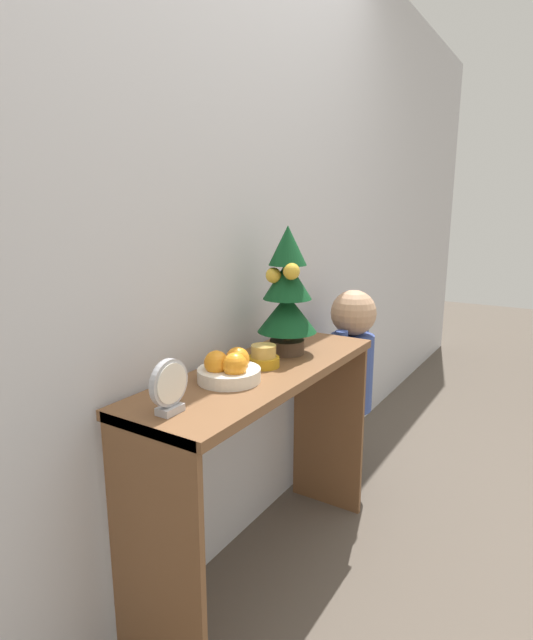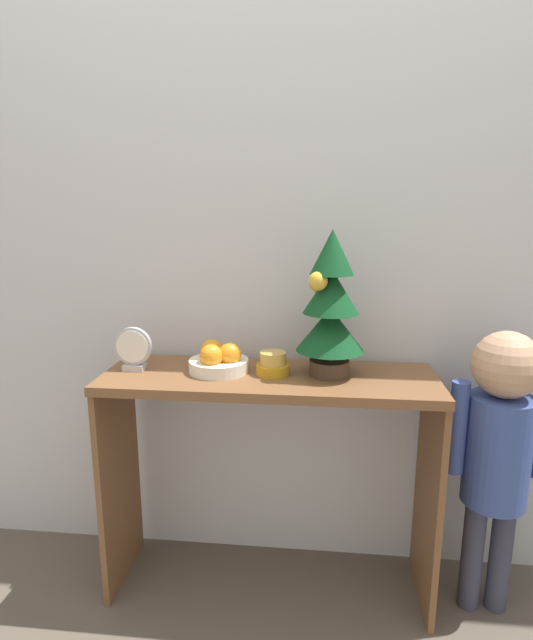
{
  "view_description": "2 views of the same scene",
  "coord_description": "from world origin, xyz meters",
  "px_view_note": "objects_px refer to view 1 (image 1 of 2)",
  "views": [
    {
      "loc": [
        -1.32,
        -0.67,
        1.28
      ],
      "look_at": [
        0.06,
        0.2,
        0.92
      ],
      "focal_mm": 28.0,
      "sensor_mm": 36.0,
      "label": 1
    },
    {
      "loc": [
        0.15,
        -1.33,
        1.28
      ],
      "look_at": [
        -0.01,
        0.17,
        0.95
      ],
      "focal_mm": 28.0,
      "sensor_mm": 36.0,
      "label": 2
    }
  ],
  "objects_px": {
    "mini_tree": "(287,292)",
    "desk_clock": "(169,387)",
    "fruit_bowl": "(229,369)",
    "child_figure": "(352,364)",
    "singing_bowl": "(264,357)"
  },
  "relations": [
    {
      "from": "mini_tree",
      "to": "desk_clock",
      "type": "height_order",
      "value": "mini_tree"
    },
    {
      "from": "fruit_bowl",
      "to": "child_figure",
      "type": "distance_m",
      "value": 0.9
    },
    {
      "from": "singing_bowl",
      "to": "desk_clock",
      "type": "height_order",
      "value": "desk_clock"
    },
    {
      "from": "singing_bowl",
      "to": "desk_clock",
      "type": "bearing_deg",
      "value": -179.14
    },
    {
      "from": "singing_bowl",
      "to": "desk_clock",
      "type": "xyz_separation_m",
      "value": [
        -0.45,
        -0.01,
        0.04
      ]
    },
    {
      "from": "mini_tree",
      "to": "desk_clock",
      "type": "bearing_deg",
      "value": -178.2
    },
    {
      "from": "mini_tree",
      "to": "fruit_bowl",
      "type": "distance_m",
      "value": 0.4
    },
    {
      "from": "desk_clock",
      "to": "mini_tree",
      "type": "bearing_deg",
      "value": 1.8
    },
    {
      "from": "desk_clock",
      "to": "child_figure",
      "type": "distance_m",
      "value": 1.18
    },
    {
      "from": "mini_tree",
      "to": "singing_bowl",
      "type": "distance_m",
      "value": 0.26
    },
    {
      "from": "child_figure",
      "to": "fruit_bowl",
      "type": "bearing_deg",
      "value": 177.62
    },
    {
      "from": "singing_bowl",
      "to": "fruit_bowl",
      "type": "bearing_deg",
      "value": 177.0
    },
    {
      "from": "mini_tree",
      "to": "child_figure",
      "type": "xyz_separation_m",
      "value": [
        0.52,
        -0.04,
        -0.4
      ]
    },
    {
      "from": "singing_bowl",
      "to": "desk_clock",
      "type": "relative_size",
      "value": 0.74
    },
    {
      "from": "mini_tree",
      "to": "desk_clock",
      "type": "relative_size",
      "value": 3.18
    }
  ]
}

